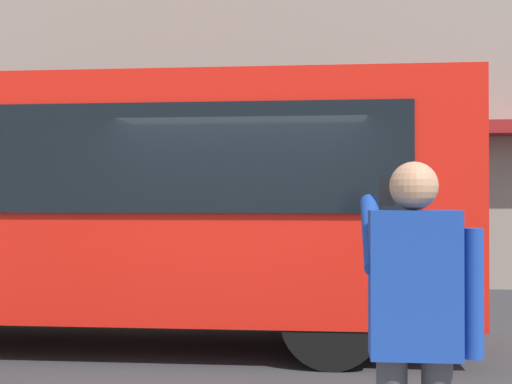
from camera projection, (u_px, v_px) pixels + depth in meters
ground_plane at (247, 358)px, 7.76m from camera, size 60.00×60.00×0.00m
red_bus at (75, 200)px, 8.65m from camera, size 9.05×2.54×3.08m
pedestrian_photographer at (415, 319)px, 3.29m from camera, size 0.53×0.52×1.70m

